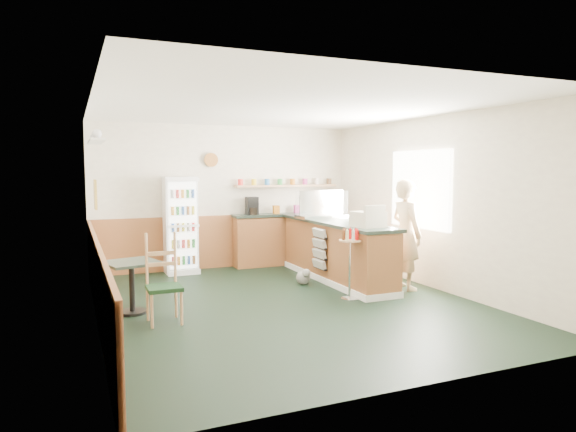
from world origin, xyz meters
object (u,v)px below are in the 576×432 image
display_case (321,205)px  cafe_chair (163,276)px  shopkeeper (406,234)px  cash_register (368,219)px  condiment_stand (350,254)px  drinks_fridge (181,225)px  cafe_table (132,277)px

display_case → cafe_chair: size_ratio=0.78×
cafe_chair → shopkeeper: bearing=3.9°
cash_register → display_case: bearing=84.9°
display_case → condiment_stand: size_ratio=0.85×
cafe_chair → cash_register: bearing=4.7°
condiment_stand → cafe_chair: (-2.65, -0.03, -0.10)m
cash_register → condiment_stand: 0.67m
cash_register → drinks_fridge: bearing=125.5°
display_case → shopkeeper: size_ratio=0.50×
cafe_table → drinks_fridge: bearing=65.2°
cash_register → cafe_chair: cash_register is taller
condiment_stand → cafe_table: condiment_stand is taller
display_case → cash_register: (0.00, -1.55, -0.13)m
condiment_stand → cash_register: bearing=27.6°
drinks_fridge → cafe_table: size_ratio=2.28×
shopkeeper → cafe_table: shopkeeper is taller
cash_register → shopkeeper: 0.75m
cash_register → cafe_chair: size_ratio=0.38×
display_case → cafe_chair: (-3.08, -1.81, -0.68)m
condiment_stand → cafe_chair: bearing=-179.3°
cash_register → condiment_stand: (-0.43, -0.23, -0.46)m
drinks_fridge → cafe_chair: 3.04m
condiment_stand → cafe_table: (-2.97, 0.46, -0.18)m
display_case → condiment_stand: 1.92m
display_case → cafe_chair: 3.64m
shopkeeper → cafe_chair: shopkeeper is taller
cash_register → shopkeeper: (0.70, 0.00, -0.26)m
cafe_table → cafe_chair: cafe_chair is taller
drinks_fridge → cafe_chair: size_ratio=1.60×
shopkeeper → condiment_stand: 1.17m
drinks_fridge → display_case: 2.57m
drinks_fridge → cafe_chair: (-0.80, -2.92, -0.30)m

